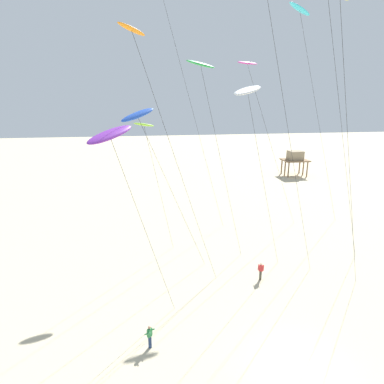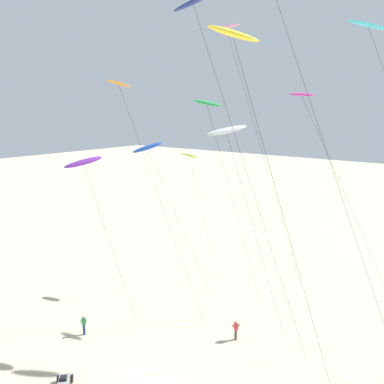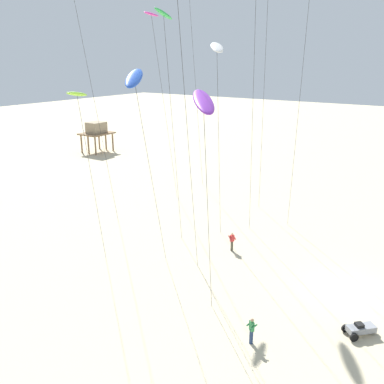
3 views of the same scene
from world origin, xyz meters
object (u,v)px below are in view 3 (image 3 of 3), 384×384
(kite_white, at_px, (217,49))
(kite_purple, at_px, (204,102))
(beach_buggy, at_px, (360,329))
(kite_green, at_px, (164,18))
(kite_flyer_nearest, at_px, (232,241))
(kite_flyer_middle, at_px, (252,330))
(kite_lime, at_px, (77,97))
(stilt_house, at_px, (96,130))
(kite_blue, at_px, (134,80))
(kite_magenta, at_px, (152,19))

(kite_white, height_order, kite_purple, kite_white)
(kite_white, distance_m, beach_buggy, 20.91)
(kite_green, bearing_deg, kite_white, -33.14)
(kite_purple, bearing_deg, kite_flyer_nearest, 21.45)
(kite_purple, xyz_separation_m, beach_buggy, (6.20, -7.24, -13.36))
(kite_flyer_middle, bearing_deg, beach_buggy, -49.19)
(kite_white, xyz_separation_m, kite_purple, (-10.35, -5.53, -2.66))
(kite_lime, distance_m, kite_flyer_middle, 18.45)
(kite_flyer_nearest, height_order, stilt_house, stilt_house)
(kite_green, bearing_deg, beach_buggy, -93.09)
(kite_flyer_nearest, distance_m, kite_flyer_middle, 12.36)
(kite_green, distance_m, kite_flyer_nearest, 18.44)
(kite_blue, distance_m, kite_green, 6.77)
(kite_magenta, distance_m, kite_lime, 12.32)
(kite_white, relative_size, beach_buggy, 8.91)
(kite_blue, height_order, kite_flyer_nearest, kite_blue)
(kite_white, bearing_deg, kite_flyer_nearest, -24.75)
(kite_white, distance_m, stilt_house, 46.76)
(kite_blue, height_order, kite_green, kite_green)
(kite_lime, xyz_separation_m, kite_flyer_nearest, (9.84, -6.66, -12.45))
(kite_green, distance_m, kite_magenta, 8.41)
(kite_flyer_nearest, relative_size, beach_buggy, 0.87)
(kite_blue, relative_size, kite_magenta, 0.79)
(kite_flyer_middle, bearing_deg, kite_blue, 91.08)
(kite_magenta, height_order, beach_buggy, kite_magenta)
(kite_magenta, relative_size, kite_purple, 1.35)
(kite_lime, relative_size, kite_flyer_middle, 8.28)
(kite_magenta, bearing_deg, kite_flyer_nearest, -95.82)
(beach_buggy, bearing_deg, kite_blue, 108.97)
(kite_white, xyz_separation_m, kite_lime, (-8.12, 5.87, -3.11))
(kite_purple, xyz_separation_m, kite_flyer_middle, (1.85, -2.22, -12.89))
(kite_white, bearing_deg, beach_buggy, -108.02)
(kite_green, bearing_deg, kite_magenta, 44.67)
(kite_blue, xyz_separation_m, kite_white, (8.65, -0.30, 1.83))
(kite_white, relative_size, kite_magenta, 0.88)
(stilt_house, bearing_deg, kite_lime, -134.36)
(kite_green, relative_size, beach_buggy, 9.91)
(kite_magenta, relative_size, kite_flyer_middle, 11.74)
(kite_purple, distance_m, stilt_house, 56.37)
(kite_green, xyz_separation_m, kite_white, (3.35, -2.19, -1.93))
(kite_green, height_order, kite_flyer_middle, kite_green)
(kite_magenta, height_order, kite_flyer_nearest, kite_magenta)
(kite_green, xyz_separation_m, kite_magenta, (5.97, 5.90, 0.58))
(kite_blue, distance_m, kite_lime, 5.74)
(kite_lime, bearing_deg, kite_blue, -95.41)
(kite_purple, distance_m, kite_lime, 11.63)
(stilt_house, bearing_deg, kite_flyer_nearest, -119.25)
(stilt_house, bearing_deg, kite_magenta, -124.78)
(stilt_house, bearing_deg, kite_purple, -127.76)
(kite_magenta, relative_size, kite_flyer_nearest, 11.74)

